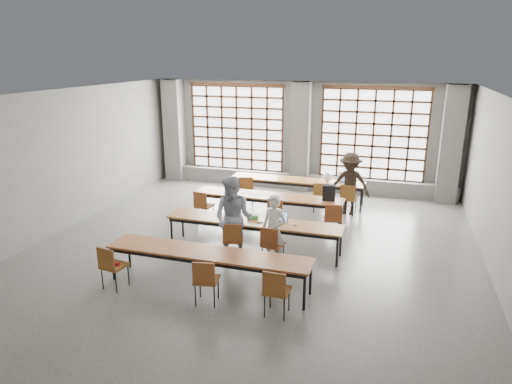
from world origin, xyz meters
TOP-DOWN VIEW (x-y plane):
  - floor at (0.00, 0.00)m, footprint 11.00×11.00m
  - ceiling at (0.00, 0.00)m, footprint 11.00×11.00m
  - wall_back at (0.00, 5.50)m, footprint 10.00×0.00m
  - wall_front at (0.00, -5.50)m, footprint 10.00×0.00m
  - wall_left at (-5.00, 0.00)m, footprint 0.00×11.00m
  - wall_right at (5.00, 0.00)m, footprint 0.00×11.00m
  - column_left at (-4.50, 5.22)m, footprint 0.60×0.55m
  - column_mid at (0.00, 5.22)m, footprint 0.60×0.55m
  - column_right at (4.50, 5.22)m, footprint 0.60×0.55m
  - window_left at (-2.25, 5.42)m, footprint 3.32×0.12m
  - window_right at (2.25, 5.42)m, footprint 3.32×0.12m
  - sill_ledge at (0.00, 5.30)m, footprint 9.80×0.35m
  - desk_row_a at (0.22, 3.78)m, footprint 4.00×0.70m
  - desk_row_b at (-0.17, 1.99)m, footprint 4.00×0.70m
  - desk_row_c at (0.05, 0.05)m, footprint 4.00×0.70m
  - desk_row_d at (-0.27, -1.83)m, footprint 4.00×0.70m
  - chair_back_left at (-1.16, 3.15)m, footprint 0.51×0.51m
  - chair_back_mid at (1.04, 3.15)m, footprint 0.49×0.49m
  - chair_back_right at (1.81, 3.15)m, footprint 0.47×0.48m
  - chair_mid_left at (-1.78, 1.37)m, footprint 0.47×0.48m
  - chair_mid_centre at (0.22, 1.36)m, footprint 0.45×0.45m
  - chair_mid_right at (1.64, 1.37)m, footprint 0.49×0.49m
  - chair_front_left at (-0.23, -0.58)m, footprint 0.51×0.51m
  - chair_front_right at (0.64, -0.58)m, footprint 0.49×0.50m
  - chair_near_left at (-1.98, -2.46)m, footprint 0.48×0.48m
  - chair_near_mid at (-0.05, -2.46)m, footprint 0.49×0.49m
  - chair_near_right at (1.23, -2.46)m, footprint 0.42×0.43m
  - student_male at (0.65, -0.45)m, footprint 0.63×0.50m
  - student_female at (-0.25, -0.45)m, footprint 0.95×0.77m
  - student_back at (1.82, 3.28)m, footprint 1.19×0.76m
  - laptop_front at (0.62, 0.15)m, footprint 0.45×0.42m
  - laptop_back at (1.58, 3.89)m, footprint 0.39×0.34m
  - mouse at (1.00, 0.03)m, footprint 0.10×0.07m
  - green_box at (0.00, 0.13)m, footprint 0.26×0.14m
  - phone at (0.23, -0.05)m, footprint 0.14×0.10m
  - paper_sheet_a at (-0.77, 2.04)m, footprint 0.35×0.29m
  - paper_sheet_b at (-0.47, 1.94)m, footprint 0.36×0.31m
  - paper_sheet_c at (-0.07, 1.99)m, footprint 0.33×0.25m
  - backpack at (1.43, 2.04)m, footprint 0.34×0.23m
  - plastic_bag at (1.12, 3.83)m, footprint 0.27×0.22m
  - red_pouch at (-1.97, -2.38)m, footprint 0.21×0.10m

SIDE VIEW (x-z plane):
  - floor at x=0.00m, z-range 0.00..0.00m
  - sill_ledge at x=0.00m, z-range 0.00..0.50m
  - red_pouch at x=-1.97m, z-range 0.47..0.53m
  - chair_back_left at x=-1.16m, z-range 0.10..0.98m
  - chair_back_mid at x=1.04m, z-range 0.10..0.98m
  - chair_back_right at x=1.81m, z-range 0.10..0.98m
  - chair_mid_left at x=-1.78m, z-range 0.10..0.98m
  - chair_mid_centre at x=0.22m, z-range 0.10..0.98m
  - chair_mid_right at x=1.64m, z-range 0.10..0.98m
  - chair_front_left at x=-0.23m, z-range 0.10..0.98m
  - chair_front_right at x=0.64m, z-range 0.10..0.98m
  - chair_near_left at x=-1.98m, z-range 0.10..0.98m
  - chair_near_mid at x=-0.05m, z-range 0.10..0.98m
  - chair_near_right at x=1.23m, z-range 0.10..0.98m
  - desk_row_a at x=0.22m, z-range 0.30..1.03m
  - desk_row_b at x=-0.17m, z-range 0.30..1.03m
  - desk_row_c at x=0.05m, z-range 0.30..1.03m
  - desk_row_d at x=-0.27m, z-range 0.30..1.03m
  - paper_sheet_a at x=-0.77m, z-range 0.73..0.73m
  - paper_sheet_b at x=-0.47m, z-range 0.73..0.73m
  - paper_sheet_c at x=-0.07m, z-range 0.73..0.73m
  - phone at x=0.23m, z-range 0.73..0.74m
  - mouse at x=1.00m, z-range 0.73..0.77m
  - student_male at x=0.65m, z-range 0.00..1.53m
  - green_box at x=0.00m, z-range 0.73..0.82m
  - laptop_front at x=0.62m, z-range 0.66..0.92m
  - laptop_back at x=1.58m, z-range 0.66..0.92m
  - student_back at x=1.82m, z-range 0.00..1.74m
  - plastic_bag at x=1.12m, z-range 0.73..1.02m
  - student_female at x=-0.25m, z-range 0.00..1.84m
  - backpack at x=1.43m, z-range 0.73..1.13m
  - wall_back at x=0.00m, z-range -3.25..6.75m
  - wall_front at x=0.00m, z-range -3.25..6.75m
  - wall_left at x=-5.00m, z-range -3.75..7.25m
  - wall_right at x=5.00m, z-range -3.75..7.25m
  - column_left at x=-4.50m, z-range 0.00..3.50m
  - column_mid at x=0.00m, z-range 0.00..3.50m
  - column_right at x=4.50m, z-range 0.00..3.50m
  - window_left at x=-2.25m, z-range 0.40..3.40m
  - window_right at x=2.25m, z-range 0.40..3.40m
  - ceiling at x=0.00m, z-range 3.50..3.50m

